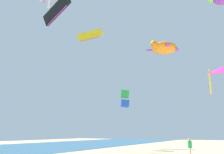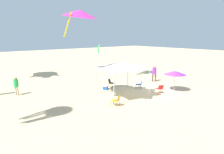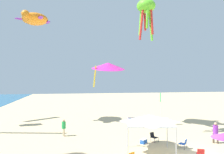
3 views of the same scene
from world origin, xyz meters
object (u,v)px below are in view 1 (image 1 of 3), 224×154
object	(u,v)px
kite_box_green	(125,99)
kite_turtle_orange	(164,48)
kite_parafoil_black	(57,10)
kite_parafoil_yellow	(90,35)
person_kite_handler	(190,146)

from	to	relation	value
kite_box_green	kite_turtle_orange	world-z (taller)	kite_turtle_orange
kite_turtle_orange	kite_parafoil_black	bearing A→B (deg)	-43.60
kite_parafoil_yellow	person_kite_handler	bearing A→B (deg)	111.63
kite_parafoil_yellow	kite_turtle_orange	xyz separation A→B (m)	(-1.13, -12.66, -4.57)
kite_parafoil_black	kite_box_green	size ratio (longest dim) A/B	2.53
person_kite_handler	kite_box_green	size ratio (longest dim) A/B	0.73
person_kite_handler	kite_turtle_orange	xyz separation A→B (m)	(7.27, 4.14, 12.43)
kite_parafoil_black	kite_turtle_orange	world-z (taller)	kite_parafoil_black
kite_parafoil_black	person_kite_handler	bearing A→B (deg)	-168.17
person_kite_handler	kite_parafoil_yellow	size ratio (longest dim) A/B	0.49
kite_parafoil_black	kite_box_green	distance (m)	15.97
kite_parafoil_black	kite_turtle_orange	bearing A→B (deg)	-140.01
person_kite_handler	kite_box_green	distance (m)	12.10
kite_parafoil_black	kite_parafoil_yellow	world-z (taller)	kite_parafoil_black
kite_parafoil_black	kite_turtle_orange	distance (m)	16.10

